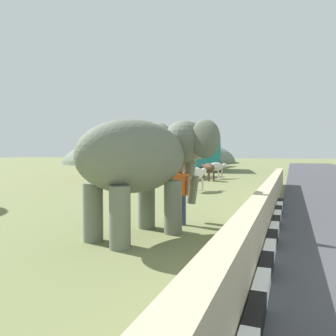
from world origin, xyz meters
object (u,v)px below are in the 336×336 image
(bus_white, at_px, (199,152))
(cow_mid, at_px, (208,168))
(elephant, at_px, (146,158))
(cow_near, at_px, (196,174))
(cow_far, at_px, (216,167))
(person_handler, at_px, (180,191))
(bus_red, at_px, (151,151))
(bus_teal, at_px, (209,152))

(bus_white, relative_size, cow_mid, 4.81)
(elephant, height_order, cow_near, elephant)
(cow_far, bearing_deg, person_handler, -171.21)
(cow_far, bearing_deg, cow_near, -174.85)
(elephant, relative_size, bus_red, 0.46)
(bus_teal, bearing_deg, cow_near, -168.45)
(bus_teal, bearing_deg, bus_red, 171.02)
(bus_teal, distance_m, cow_near, 20.06)
(cow_mid, bearing_deg, person_handler, -169.48)
(bus_teal, height_order, cow_mid, bus_teal)
(bus_teal, relative_size, bus_white, 1.03)
(cow_mid, bearing_deg, bus_red, 74.54)
(bus_red, relative_size, bus_teal, 1.01)
(bus_teal, height_order, bus_white, same)
(elephant, distance_m, bus_red, 18.18)
(bus_red, bearing_deg, cow_mid, -105.46)
(bus_red, bearing_deg, cow_near, -142.86)
(elephant, bearing_deg, bus_white, 13.25)
(bus_teal, bearing_deg, bus_white, 21.45)
(cow_mid, distance_m, cow_far, 2.09)
(bus_teal, distance_m, cow_mid, 13.66)
(bus_red, bearing_deg, person_handler, -153.71)
(bus_teal, bearing_deg, elephant, -169.50)
(person_handler, relative_size, bus_teal, 0.19)
(person_handler, distance_m, cow_mid, 14.26)
(elephant, distance_m, cow_near, 9.09)
(person_handler, distance_m, bus_red, 17.22)
(person_handler, relative_size, bus_red, 0.19)
(bus_teal, relative_size, cow_near, 4.48)
(bus_red, xyz_separation_m, bus_teal, (11.86, -1.87, -0.00))
(elephant, relative_size, bus_teal, 0.47)
(bus_red, xyz_separation_m, bus_white, (20.96, 1.70, -0.00))
(bus_teal, bearing_deg, person_handler, -168.12)
(person_handler, bearing_deg, elephant, 161.42)
(elephant, distance_m, cow_mid, 15.51)
(cow_near, distance_m, cow_far, 8.51)
(bus_white, distance_m, cow_mid, 23.36)
(person_handler, relative_size, cow_far, 0.92)
(cow_far, bearing_deg, bus_teal, 16.23)
(bus_white, relative_size, cow_near, 4.37)
(cow_near, xyz_separation_m, cow_far, (8.47, 0.76, 0.00))
(bus_red, distance_m, cow_near, 9.82)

